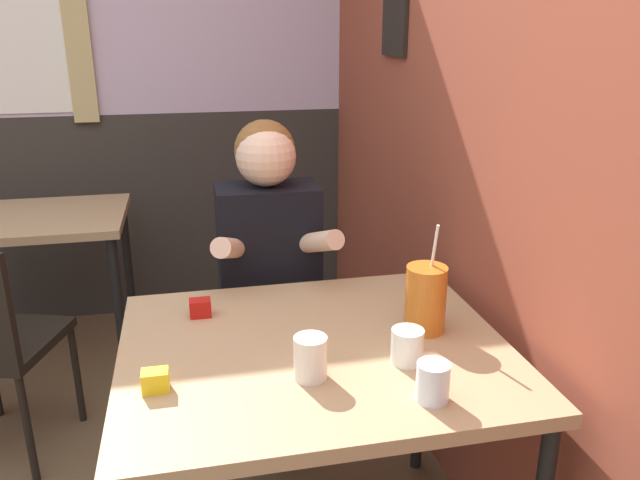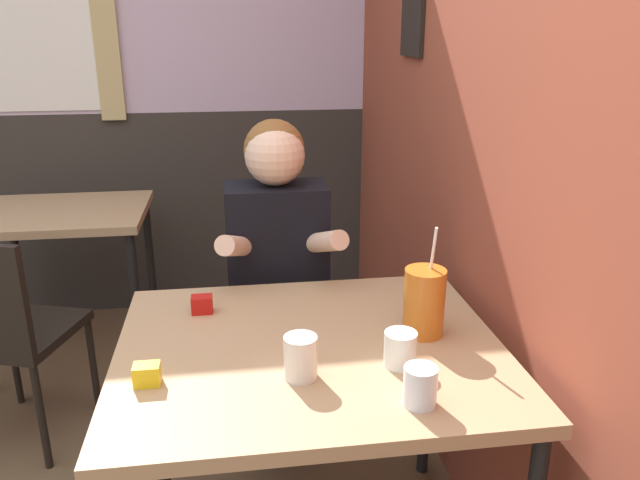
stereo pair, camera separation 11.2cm
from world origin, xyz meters
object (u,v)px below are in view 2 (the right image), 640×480
Objects in this scene: background_table at (66,231)px; cocktail_pitcher at (424,302)px; chair_near_window at (1,326)px; main_table at (310,368)px; person_seated at (278,290)px.

cocktail_pitcher is at bearing -47.97° from background_table.
main_table is at bearing -17.77° from chair_near_window.
background_table is 0.60× the size of person_seated.
chair_near_window is 1.01m from person_seated.
person_seated reaches higher than chair_near_window.
main_table is 0.59m from person_seated.
main_table is 1.32× the size of background_table.
main_table is at bearing -86.37° from person_seated.
cocktail_pitcher reaches higher than background_table.
person_seated is 0.69m from cocktail_pitcher.
chair_near_window is 2.85× the size of cocktail_pitcher.
chair_near_window is 1.55m from cocktail_pitcher.
cocktail_pitcher is (0.34, -0.57, 0.19)m from person_seated.
background_table is at bearing 123.78° from main_table.
background_table is 1.87m from cocktail_pitcher.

